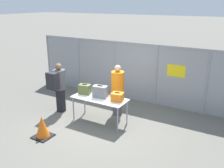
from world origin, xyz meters
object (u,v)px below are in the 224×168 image
object	(u,v)px
security_worker_near	(118,89)
inspection_table	(100,100)
utility_trailer	(163,78)
suitcase_olive	(85,89)
suitcase_grey	(100,92)
suitcase_orange	(117,97)
traveler_hooded	(59,86)
traffic_cone	(42,127)

from	to	relation	value
security_worker_near	inspection_table	bearing A→B (deg)	81.82
inspection_table	utility_trailer	xyz separation A→B (m)	(0.56, 4.12, -0.32)
suitcase_olive	utility_trailer	bearing A→B (deg)	74.19
inspection_table	suitcase_grey	size ratio (longest dim) A/B	3.63
suitcase_olive	suitcase_grey	size ratio (longest dim) A/B	0.86
suitcase_orange	suitcase_grey	bearing A→B (deg)	-179.10
suitcase_grey	utility_trailer	size ratio (longest dim) A/B	0.11
inspection_table	utility_trailer	size ratio (longest dim) A/B	0.42
suitcase_orange	traveler_hooded	size ratio (longest dim) A/B	0.23
security_worker_near	traffic_cone	distance (m)	2.57
suitcase_olive	suitcase_orange	world-z (taller)	suitcase_olive
inspection_table	suitcase_grey	bearing A→B (deg)	105.55
traveler_hooded	traffic_cone	xyz separation A→B (m)	(0.70, -1.50, -0.61)
suitcase_orange	traffic_cone	distance (m)	2.21
inspection_table	traveler_hooded	size ratio (longest dim) A/B	1.02
suitcase_grey	suitcase_olive	bearing A→B (deg)	178.15
traveler_hooded	security_worker_near	size ratio (longest dim) A/B	1.00
suitcase_olive	traveler_hooded	world-z (taller)	traveler_hooded
inspection_table	security_worker_near	size ratio (longest dim) A/B	1.02
suitcase_olive	traffic_cone	bearing A→B (deg)	-99.56
traveler_hooded	security_worker_near	xyz separation A→B (m)	(1.74, 0.78, -0.05)
inspection_table	suitcase_olive	xyz separation A→B (m)	(-0.58, 0.08, 0.22)
suitcase_olive	traffic_cone	xyz separation A→B (m)	(-0.27, -1.59, -0.64)
suitcase_grey	traffic_cone	size ratio (longest dim) A/B	0.76
security_worker_near	traffic_cone	xyz separation A→B (m)	(-1.04, -2.28, -0.56)
suitcase_olive	suitcase_orange	bearing A→B (deg)	-0.46
traffic_cone	suitcase_orange	bearing A→B (deg)	48.23
utility_trailer	traveler_hooded	bearing A→B (deg)	-117.07
security_worker_near	suitcase_grey	bearing A→B (deg)	79.42
suitcase_orange	utility_trailer	world-z (taller)	suitcase_orange
inspection_table	suitcase_olive	distance (m)	0.63
inspection_table	traveler_hooded	distance (m)	1.57
suitcase_orange	suitcase_olive	bearing A→B (deg)	179.54
inspection_table	traveler_hooded	bearing A→B (deg)	-179.32
traveler_hooded	utility_trailer	xyz separation A→B (m)	(2.12, 4.14, -0.50)
traveler_hooded	traffic_cone	world-z (taller)	traveler_hooded
suitcase_grey	traffic_cone	xyz separation A→B (m)	(-0.84, -1.58, -0.67)
suitcase_orange	security_worker_near	size ratio (longest dim) A/B	0.23
suitcase_olive	security_worker_near	bearing A→B (deg)	41.51
suitcase_grey	traffic_cone	distance (m)	1.91
suitcase_olive	utility_trailer	size ratio (longest dim) A/B	0.10
security_worker_near	utility_trailer	xyz separation A→B (m)	(0.37, 3.36, -0.45)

